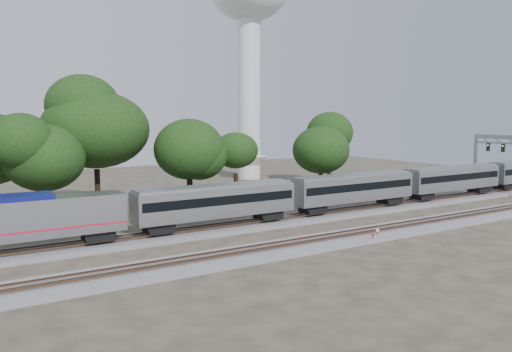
{
  "coord_description": "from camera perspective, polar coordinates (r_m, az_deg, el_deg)",
  "views": [
    {
      "loc": [
        -27.26,
        -39.93,
        11.9
      ],
      "look_at": [
        0.62,
        5.0,
        5.72
      ],
      "focal_mm": 35.0,
      "sensor_mm": 36.0,
      "label": 1
    }
  ],
  "objects": [
    {
      "name": "tree_2",
      "position": [
        58.74,
        -23.07,
        1.9
      ],
      "size": [
        7.71,
        7.71,
        10.87
      ],
      "color": "black",
      "rests_on": "ground"
    },
    {
      "name": "switch_lever",
      "position": [
        50.0,
        12.25,
        -7.08
      ],
      "size": [
        0.52,
        0.33,
        0.3
      ],
      "primitive_type": "cube",
      "rotation": [
        0.0,
        0.0,
        0.07
      ],
      "color": "#512D19",
      "rests_on": "ground"
    },
    {
      "name": "track_near",
      "position": [
        46.6,
        5.24,
        -7.89
      ],
      "size": [
        160.0,
        5.0,
        0.73
      ],
      "color": "slate",
      "rests_on": "ground"
    },
    {
      "name": "track_far",
      "position": [
        54.68,
        -1.11,
        -5.68
      ],
      "size": [
        160.0,
        5.0,
        0.73
      ],
      "color": "slate",
      "rests_on": "ground"
    },
    {
      "name": "tree_4",
      "position": [
        61.31,
        -7.64,
        3.03
      ],
      "size": [
        8.22,
        8.22,
        11.59
      ],
      "color": "black",
      "rests_on": "ground"
    },
    {
      "name": "tree_3",
      "position": [
        63.7,
        -17.87,
        5.05
      ],
      "size": [
        10.64,
        10.64,
        15.0
      ],
      "color": "black",
      "rests_on": "ground"
    },
    {
      "name": "train",
      "position": [
        70.35,
        16.91,
        -0.67
      ],
      "size": [
        111.62,
        3.19,
        4.7
      ],
      "color": "#B0B2B7",
      "rests_on": "ground"
    },
    {
      "name": "tree_6",
      "position": [
        73.16,
        7.43,
        2.95
      ],
      "size": [
        7.36,
        7.36,
        10.38
      ],
      "color": "black",
      "rests_on": "ground"
    },
    {
      "name": "water_tower",
      "position": [
        99.78,
        -0.81,
        18.31
      ],
      "size": [
        15.62,
        15.62,
        43.24
      ],
      "color": "silver",
      "rests_on": "ground"
    },
    {
      "name": "tree_5",
      "position": [
        71.72,
        -2.32,
        2.91
      ],
      "size": [
        7.35,
        7.35,
        10.36
      ],
      "color": "black",
      "rests_on": "ground"
    },
    {
      "name": "signal_gantry",
      "position": [
        85.95,
        25.79,
        2.58
      ],
      "size": [
        0.64,
        7.63,
        9.27
      ],
      "color": "gray",
      "rests_on": "ground"
    },
    {
      "name": "switch_stand_white",
      "position": [
        50.73,
        13.71,
        -6.28
      ],
      "size": [
        0.34,
        0.15,
        1.09
      ],
      "rotation": [
        0.0,
        0.0,
        -0.36
      ],
      "color": "#512D19",
      "rests_on": "ground"
    },
    {
      "name": "switch_stand_red",
      "position": [
        49.09,
        13.21,
        -6.83
      ],
      "size": [
        0.29,
        0.07,
        0.92
      ],
      "rotation": [
        0.0,
        0.0,
        -0.16
      ],
      "color": "#512D19",
      "rests_on": "ground"
    },
    {
      "name": "ground",
      "position": [
        49.79,
        2.45,
        -7.16
      ],
      "size": [
        160.0,
        160.0,
        0.0
      ],
      "primitive_type": "plane",
      "color": "#383328",
      "rests_on": "ground"
    },
    {
      "name": "tree_7",
      "position": [
        89.23,
        8.42,
        4.92
      ],
      "size": [
        9.45,
        9.45,
        13.32
      ],
      "color": "black",
      "rests_on": "ground"
    }
  ]
}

